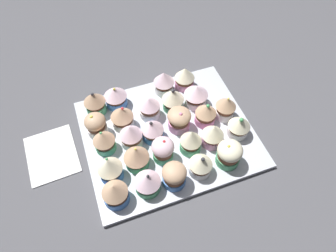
# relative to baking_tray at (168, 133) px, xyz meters

# --- Properties ---
(ground_plane) EXTENTS (1.80, 1.80, 0.03)m
(ground_plane) POSITION_rel_baking_tray_xyz_m (0.00, 0.00, -0.02)
(ground_plane) COLOR #4C4C51
(baking_tray) EXTENTS (0.45, 0.38, 0.01)m
(baking_tray) POSITION_rel_baking_tray_xyz_m (0.00, 0.00, 0.00)
(baking_tray) COLOR silver
(baking_tray) RESTS_ON ground_plane
(cupcake_0) EXTENTS (0.06, 0.06, 0.07)m
(cupcake_0) POSITION_rel_baking_tray_xyz_m (-0.18, -0.14, 0.04)
(cupcake_0) COLOR #477AC6
(cupcake_0) RESTS_ON baking_tray
(cupcake_1) EXTENTS (0.06, 0.06, 0.07)m
(cupcake_1) POSITION_rel_baking_tray_xyz_m (-0.10, -0.14, 0.04)
(cupcake_1) COLOR #4C9E6B
(cupcake_1) RESTS_ON baking_tray
(cupcake_2) EXTENTS (0.06, 0.06, 0.07)m
(cupcake_2) POSITION_rel_baking_tray_xyz_m (-0.04, -0.14, 0.04)
(cupcake_2) COLOR #477AC6
(cupcake_2) RESTS_ON baking_tray
(cupcake_3) EXTENTS (0.06, 0.06, 0.07)m
(cupcake_3) POSITION_rel_baking_tray_xyz_m (0.03, -0.14, 0.04)
(cupcake_3) COLOR white
(cupcake_3) RESTS_ON baking_tray
(cupcake_4) EXTENTS (0.06, 0.06, 0.08)m
(cupcake_4) POSITION_rel_baking_tray_xyz_m (0.11, -0.14, 0.04)
(cupcake_4) COLOR #4C9E6B
(cupcake_4) RESTS_ON baking_tray
(cupcake_5) EXTENTS (0.06, 0.06, 0.08)m
(cupcake_5) POSITION_rel_baking_tray_xyz_m (-0.18, -0.08, 0.05)
(cupcake_5) COLOR #477AC6
(cupcake_5) RESTS_ON baking_tray
(cupcake_6) EXTENTS (0.06, 0.06, 0.07)m
(cupcake_6) POSITION_rel_baking_tray_xyz_m (-0.11, -0.07, 0.04)
(cupcake_6) COLOR #4C9E6B
(cupcake_6) RESTS_ON baking_tray
(cupcake_7) EXTENTS (0.06, 0.06, 0.08)m
(cupcake_7) POSITION_rel_baking_tray_xyz_m (-0.04, -0.07, 0.04)
(cupcake_7) COLOR #4C9E6B
(cupcake_7) RESTS_ON baking_tray
(cupcake_8) EXTENTS (0.06, 0.06, 0.08)m
(cupcake_8) POSITION_rel_baking_tray_xyz_m (0.04, -0.07, 0.05)
(cupcake_8) COLOR #4C9E6B
(cupcake_8) RESTS_ON baking_tray
(cupcake_9) EXTENTS (0.06, 0.06, 0.07)m
(cupcake_9) POSITION_rel_baking_tray_xyz_m (0.10, -0.07, 0.04)
(cupcake_9) COLOR pink
(cupcake_9) RESTS_ON baking_tray
(cupcake_10) EXTENTS (0.06, 0.06, 0.07)m
(cupcake_10) POSITION_rel_baking_tray_xyz_m (0.18, -0.07, 0.04)
(cupcake_10) COLOR white
(cupcake_10) RESTS_ON baking_tray
(cupcake_11) EXTENTS (0.06, 0.06, 0.07)m
(cupcake_11) POSITION_rel_baking_tray_xyz_m (-0.17, 0.01, 0.04)
(cupcake_11) COLOR #4C9E6B
(cupcake_11) RESTS_ON baking_tray
(cupcake_12) EXTENTS (0.06, 0.06, 0.07)m
(cupcake_12) POSITION_rel_baking_tray_xyz_m (-0.10, -0.00, 0.04)
(cupcake_12) COLOR white
(cupcake_12) RESTS_ON baking_tray
(cupcake_13) EXTENTS (0.06, 0.06, 0.07)m
(cupcake_13) POSITION_rel_baking_tray_xyz_m (-0.04, 0.00, 0.04)
(cupcake_13) COLOR #477AC6
(cupcake_13) RESTS_ON baking_tray
(cupcake_14) EXTENTS (0.06, 0.06, 0.07)m
(cupcake_14) POSITION_rel_baking_tray_xyz_m (0.03, 0.01, 0.04)
(cupcake_14) COLOR pink
(cupcake_14) RESTS_ON baking_tray
(cupcake_15) EXTENTS (0.06, 0.06, 0.07)m
(cupcake_15) POSITION_rel_baking_tray_xyz_m (0.11, -0.00, 0.04)
(cupcake_15) COLOR pink
(cupcake_15) RESTS_ON baking_tray
(cupcake_16) EXTENTS (0.06, 0.06, 0.08)m
(cupcake_16) POSITION_rel_baking_tray_xyz_m (0.17, -0.00, 0.04)
(cupcake_16) COLOR white
(cupcake_16) RESTS_ON baking_tray
(cupcake_17) EXTENTS (0.06, 0.06, 0.07)m
(cupcake_17) POSITION_rel_baking_tray_xyz_m (-0.18, 0.07, 0.04)
(cupcake_17) COLOR white
(cupcake_17) RESTS_ON baking_tray
(cupcake_18) EXTENTS (0.06, 0.06, 0.07)m
(cupcake_18) POSITION_rel_baking_tray_xyz_m (-0.11, 0.06, 0.04)
(cupcake_18) COLOR white
(cupcake_18) RESTS_ON baking_tray
(cupcake_19) EXTENTS (0.06, 0.06, 0.07)m
(cupcake_19) POSITION_rel_baking_tray_xyz_m (-0.03, 0.07, 0.04)
(cupcake_19) COLOR white
(cupcake_19) RESTS_ON baking_tray
(cupcake_20) EXTENTS (0.06, 0.06, 0.08)m
(cupcake_20) POSITION_rel_baking_tray_xyz_m (0.04, 0.08, 0.05)
(cupcake_20) COLOR #4C9E6B
(cupcake_20) RESTS_ON baking_tray
(cupcake_21) EXTENTS (0.07, 0.07, 0.07)m
(cupcake_21) POSITION_rel_baking_tray_xyz_m (0.11, 0.07, 0.04)
(cupcake_21) COLOR white
(cupcake_21) RESTS_ON baking_tray
(cupcake_22) EXTENTS (0.06, 0.06, 0.08)m
(cupcake_22) POSITION_rel_baking_tray_xyz_m (-0.17, 0.14, 0.05)
(cupcake_22) COLOR #4C9E6B
(cupcake_22) RESTS_ON baking_tray
(cupcake_23) EXTENTS (0.07, 0.07, 0.07)m
(cupcake_23) POSITION_rel_baking_tray_xyz_m (-0.11, 0.14, 0.04)
(cupcake_23) COLOR #477AC6
(cupcake_23) RESTS_ON baking_tray
(cupcake_24) EXTENTS (0.06, 0.06, 0.08)m
(cupcake_24) POSITION_rel_baking_tray_xyz_m (0.04, 0.15, 0.05)
(cupcake_24) COLOR white
(cupcake_24) RESTS_ON baking_tray
(cupcake_25) EXTENTS (0.06, 0.06, 0.07)m
(cupcake_25) POSITION_rel_baking_tray_xyz_m (0.11, 0.14, 0.04)
(cupcake_25) COLOR pink
(cupcake_25) RESTS_ON baking_tray
(napkin) EXTENTS (0.13, 0.16, 0.01)m
(napkin) POSITION_rel_baking_tray_xyz_m (-0.31, 0.05, -0.00)
(napkin) COLOR white
(napkin) RESTS_ON ground_plane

